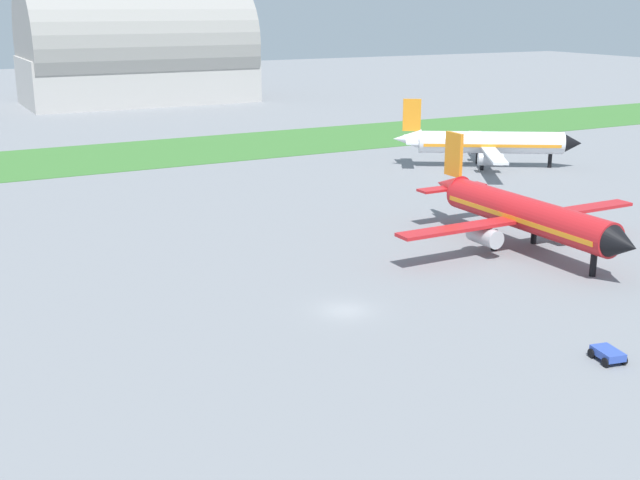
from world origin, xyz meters
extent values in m
plane|color=gray|center=(0.00, 0.00, 0.00)|extent=(600.00, 600.00, 0.00)
cube|color=#3D7533|center=(0.00, 82.02, 0.04)|extent=(360.00, 28.00, 0.08)
cylinder|color=white|center=(51.74, 44.93, 3.95)|extent=(21.27, 14.71, 3.47)
cone|color=black|center=(62.56, 38.41, 3.95)|extent=(4.46, 4.55, 3.40)
cone|color=white|center=(40.37, 51.77, 4.38)|extent=(5.40, 4.96, 3.13)
cube|color=orange|center=(51.74, 44.93, 3.69)|extent=(20.23, 14.11, 0.49)
cube|color=white|center=(55.11, 51.75, 3.34)|extent=(9.71, 14.13, 0.35)
cube|color=white|center=(47.29, 38.76, 3.34)|extent=(9.71, 14.13, 0.35)
cylinder|color=#B7BABF|center=(53.70, 49.41, 2.10)|extent=(4.23, 3.59, 1.91)
cylinder|color=#B7BABF|center=(48.70, 41.10, 2.10)|extent=(4.23, 3.59, 1.91)
cube|color=orange|center=(40.92, 51.44, 8.21)|extent=(2.65, 1.82, 5.05)
cube|color=white|center=(42.06, 53.34, 4.30)|extent=(3.90, 4.77, 0.28)
cube|color=white|center=(39.77, 49.55, 4.30)|extent=(3.90, 4.77, 0.28)
cylinder|color=black|center=(59.86, 40.04, 1.11)|extent=(0.63, 0.63, 2.21)
cylinder|color=black|center=(51.79, 48.08, 1.11)|extent=(0.63, 0.63, 2.21)
cylinder|color=black|center=(48.98, 43.40, 1.11)|extent=(0.63, 0.63, 2.21)
cylinder|color=red|center=(25.37, 6.56, 3.98)|extent=(3.77, 22.95, 3.50)
cone|color=black|center=(25.52, -6.17, 3.98)|extent=(3.47, 3.22, 3.43)
cone|color=red|center=(25.22, 19.92, 4.42)|extent=(3.20, 4.49, 3.15)
cube|color=orange|center=(25.37, 6.56, 3.72)|extent=(3.82, 21.68, 0.49)
cube|color=red|center=(33.00, 7.28, 3.37)|extent=(15.30, 2.40, 0.35)
cube|color=red|center=(17.73, 7.11, 3.37)|extent=(15.30, 2.40, 0.35)
cylinder|color=#B7BABF|center=(30.25, 7.25, 2.11)|extent=(1.97, 3.84, 1.93)
cylinder|color=#B7BABF|center=(20.48, 7.14, 2.11)|extent=(1.97, 3.84, 1.93)
cube|color=orange|center=(25.23, 19.29, 8.27)|extent=(0.45, 2.87, 5.09)
cube|color=red|center=(27.45, 19.31, 4.33)|extent=(4.48, 1.96, 0.28)
cube|color=red|center=(23.00, 19.26, 4.33)|extent=(4.48, 1.96, 0.28)
cylinder|color=black|center=(25.48, -2.99, 1.11)|extent=(0.63, 0.63, 2.23)
cylinder|color=black|center=(28.10, 8.18, 1.11)|extent=(0.63, 0.63, 2.23)
cylinder|color=black|center=(22.60, 8.12, 1.11)|extent=(0.63, 0.63, 2.23)
cube|color=#334FB2|center=(11.93, -17.79, 0.62)|extent=(1.92, 2.64, 0.55)
cylinder|color=black|center=(12.51, -18.75, 0.35)|extent=(0.38, 0.73, 0.70)
cylinder|color=black|center=(11.04, -18.47, 0.35)|extent=(0.38, 0.73, 0.70)
cylinder|color=black|center=(12.82, -17.10, 0.35)|extent=(0.38, 0.73, 0.70)
cylinder|color=black|center=(11.35, -16.82, 0.35)|extent=(0.38, 0.73, 0.70)
cube|color=#BCB7B2|center=(26.97, 159.72, 6.11)|extent=(58.09, 28.84, 12.21)
cylinder|color=gray|center=(26.97, 159.72, 15.10)|extent=(56.93, 31.73, 31.73)
camera|label=1|loc=(-31.93, -56.47, 24.98)|focal=45.77mm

